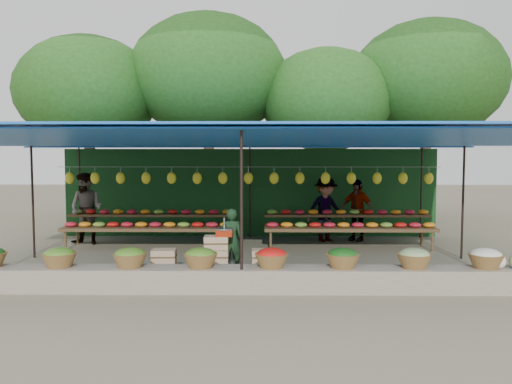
{
  "coord_description": "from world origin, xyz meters",
  "views": [
    {
      "loc": [
        0.33,
        -11.06,
        2.26
      ],
      "look_at": [
        0.2,
        0.2,
        1.48
      ],
      "focal_mm": 35.0,
      "sensor_mm": 36.0,
      "label": 1
    }
  ],
  "objects_px": {
    "crate_counter": "(215,260)",
    "blue_crate_front": "(58,279)",
    "weighing_scale": "(224,232)",
    "vendor_seated": "(231,240)"
  },
  "relations": [
    {
      "from": "crate_counter",
      "to": "blue_crate_front",
      "type": "bearing_deg",
      "value": -163.8
    },
    {
      "from": "weighing_scale",
      "to": "vendor_seated",
      "type": "height_order",
      "value": "vendor_seated"
    },
    {
      "from": "crate_counter",
      "to": "vendor_seated",
      "type": "bearing_deg",
      "value": 55.13
    },
    {
      "from": "weighing_scale",
      "to": "blue_crate_front",
      "type": "bearing_deg",
      "value": -164.77
    },
    {
      "from": "vendor_seated",
      "to": "crate_counter",
      "type": "bearing_deg",
      "value": 56.88
    },
    {
      "from": "crate_counter",
      "to": "weighing_scale",
      "type": "distance_m",
      "value": 0.57
    },
    {
      "from": "vendor_seated",
      "to": "blue_crate_front",
      "type": "distance_m",
      "value": 3.25
    },
    {
      "from": "crate_counter",
      "to": "weighing_scale",
      "type": "bearing_deg",
      "value": 0.0
    },
    {
      "from": "crate_counter",
      "to": "weighing_scale",
      "type": "height_order",
      "value": "weighing_scale"
    },
    {
      "from": "weighing_scale",
      "to": "blue_crate_front",
      "type": "relative_size",
      "value": 0.78
    }
  ]
}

